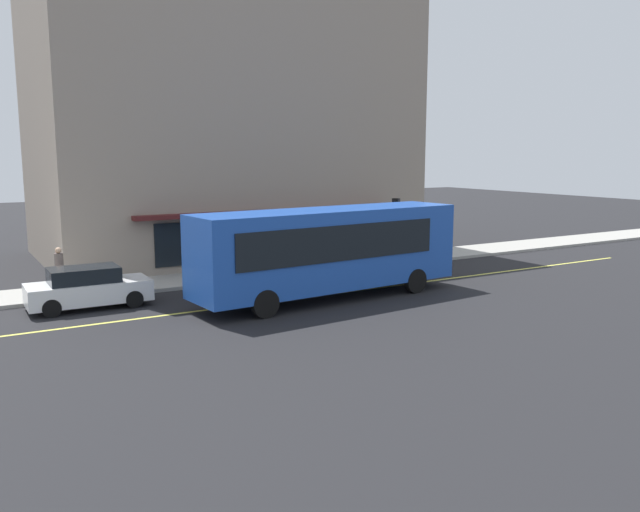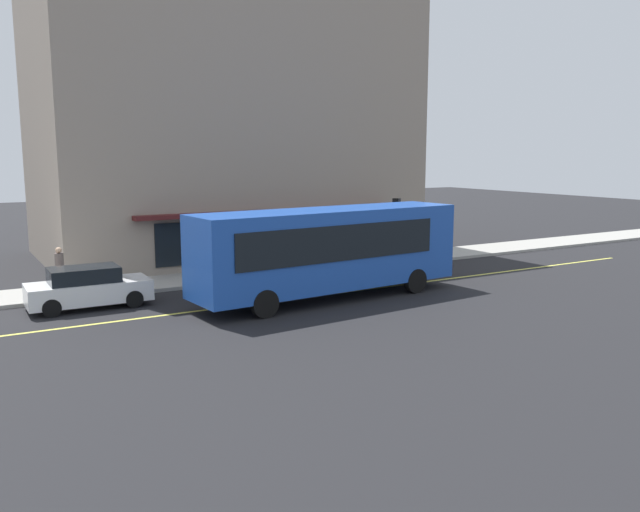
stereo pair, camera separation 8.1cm
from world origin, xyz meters
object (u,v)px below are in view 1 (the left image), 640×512
traffic_light (396,215)px  pedestrian_at_corner (428,233)px  car_white (88,288)px  pedestrian_by_curb (59,265)px  pedestrian_waiting (254,250)px  bus (329,248)px

traffic_light → pedestrian_at_corner: traffic_light is taller
car_white → pedestrian_at_corner: pedestrian_at_corner is taller
pedestrian_by_curb → pedestrian_waiting: size_ratio=1.08×
traffic_light → pedestrian_by_curb: traffic_light is taller
bus → pedestrian_by_curb: size_ratio=6.33×
car_white → pedestrian_by_curb: pedestrian_by_curb is taller
traffic_light → car_white: (-15.48, -1.86, -1.79)m
bus → traffic_light: bearing=35.7°
traffic_light → pedestrian_by_curb: (-15.99, 0.92, -1.31)m
car_white → pedestrian_waiting: bearing=20.6°
pedestrian_waiting → traffic_light: bearing=-9.0°
bus → car_white: bus is taller
bus → car_white: (-8.38, 3.23, -1.24)m
bus → pedestrian_by_curb: (-8.89, 6.01, -0.76)m
bus → pedestrian_by_curb: bearing=145.9°
pedestrian_by_curb → pedestrian_waiting: pedestrian_by_curb is taller
car_white → pedestrian_by_curb: 2.87m
pedestrian_at_corner → pedestrian_waiting: size_ratio=1.07×
traffic_light → pedestrian_waiting: (-7.39, 1.17, -1.39)m
car_white → pedestrian_at_corner: bearing=10.1°
traffic_light → pedestrian_by_curb: 16.07m
car_white → pedestrian_waiting: pedestrian_waiting is taller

